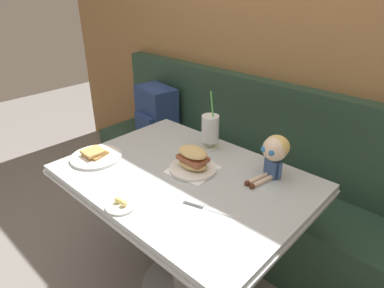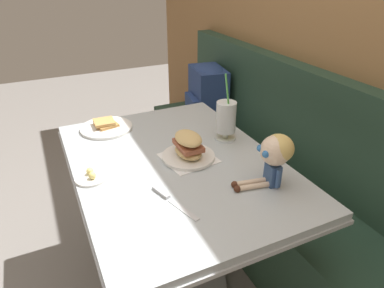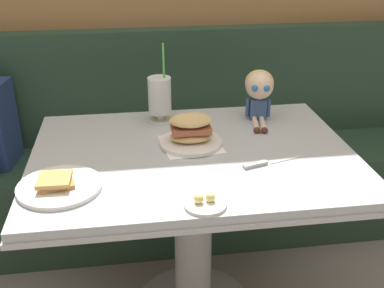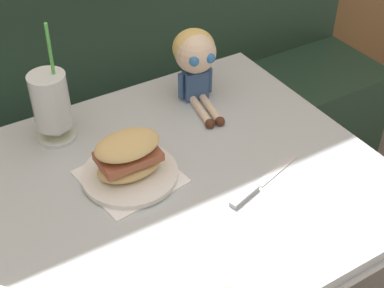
{
  "view_description": "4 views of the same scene",
  "coord_description": "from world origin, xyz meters",
  "px_view_note": "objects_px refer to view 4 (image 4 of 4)",
  "views": [
    {
      "loc": [
        0.9,
        -0.74,
        1.54
      ],
      "look_at": [
        -0.03,
        0.26,
        0.86
      ],
      "focal_mm": 31.12,
      "sensor_mm": 36.0,
      "label": 1
    },
    {
      "loc": [
        1.13,
        -0.28,
        1.47
      ],
      "look_at": [
        0.01,
        0.25,
        0.81
      ],
      "focal_mm": 32.31,
      "sensor_mm": 36.0,
      "label": 2
    },
    {
      "loc": [
        -0.21,
        -1.25,
        1.46
      ],
      "look_at": [
        -0.0,
        0.19,
        0.77
      ],
      "focal_mm": 44.08,
      "sensor_mm": 36.0,
      "label": 3
    },
    {
      "loc": [
        -0.36,
        -0.62,
        1.57
      ],
      "look_at": [
        0.11,
        0.14,
        0.86
      ],
      "focal_mm": 50.71,
      "sensor_mm": 36.0,
      "label": 4
    }
  ],
  "objects_px": {
    "milkshake_glass": "(51,104)",
    "seated_doll": "(195,56)",
    "sandwich_plate": "(127,162)",
    "butter_knife": "(254,188)"
  },
  "relations": [
    {
      "from": "milkshake_glass",
      "to": "seated_doll",
      "type": "relative_size",
      "value": 1.39
    },
    {
      "from": "sandwich_plate",
      "to": "butter_knife",
      "type": "relative_size",
      "value": 0.97
    },
    {
      "from": "seated_doll",
      "to": "milkshake_glass",
      "type": "bearing_deg",
      "value": 176.22
    },
    {
      "from": "butter_knife",
      "to": "seated_doll",
      "type": "bearing_deg",
      "value": 77.92
    },
    {
      "from": "milkshake_glass",
      "to": "butter_knife",
      "type": "height_order",
      "value": "milkshake_glass"
    },
    {
      "from": "butter_knife",
      "to": "seated_doll",
      "type": "relative_size",
      "value": 1.02
    },
    {
      "from": "sandwich_plate",
      "to": "butter_knife",
      "type": "bearing_deg",
      "value": -39.54
    },
    {
      "from": "seated_doll",
      "to": "sandwich_plate",
      "type": "bearing_deg",
      "value": -146.16
    },
    {
      "from": "butter_knife",
      "to": "seated_doll",
      "type": "distance_m",
      "value": 0.41
    },
    {
      "from": "milkshake_glass",
      "to": "seated_doll",
      "type": "xyz_separation_m",
      "value": [
        0.39,
        -0.03,
        0.03
      ]
    }
  ]
}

